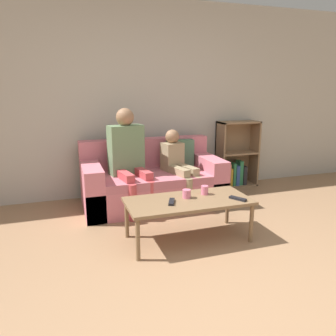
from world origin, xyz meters
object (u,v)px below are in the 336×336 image
person_child (178,163)px  cup_far (187,194)px  coffee_table (188,203)px  tv_remote_1 (238,199)px  couch (152,183)px  tv_remote_0 (172,202)px  cup_near (205,190)px  bookshelf (234,161)px  person_adult (128,152)px

person_child → cup_far: (-0.25, -0.94, -0.09)m
coffee_table → tv_remote_1: size_ratio=7.07×
person_child → cup_far: bearing=-119.4°
couch → tv_remote_0: 1.16m
coffee_table → tv_remote_0: tv_remote_0 is taller
coffee_table → cup_near: size_ratio=13.33×
coffee_table → cup_far: size_ratio=14.15×
person_child → bookshelf: bearing=10.4°
cup_far → tv_remote_1: bearing=-24.4°
cup_near → cup_far: 0.22m
person_child → cup_near: size_ratio=10.54×
couch → coffee_table: 1.12m
person_child → tv_remote_0: 1.13m
person_child → couch: bearing=144.7°
person_adult → cup_near: 1.14m
coffee_table → person_adult: bearing=109.4°
bookshelf → tv_remote_1: 1.88m
coffee_table → cup_near: 0.25m
person_adult → tv_remote_0: bearing=-90.3°
bookshelf → cup_near: 1.81m
bookshelf → tv_remote_0: size_ratio=5.61×
tv_remote_1 → cup_near: bearing=102.4°
cup_near → tv_remote_1: bearing=-46.4°
tv_remote_1 → person_child: bearing=68.6°
couch → bookshelf: bookshelf is taller
tv_remote_1 → tv_remote_0: bearing=138.4°
coffee_table → tv_remote_0: 0.19m
bookshelf → person_child: 1.22m
person_adult → tv_remote_0: (0.18, -1.08, -0.28)m
person_adult → person_child: (0.62, -0.05, -0.16)m
cup_near → cup_far: (-0.21, -0.05, -0.00)m
couch → cup_far: 1.08m
cup_far → tv_remote_1: cup_far is taller
bookshelf → coffee_table: 2.02m
person_child → cup_far: 0.98m
couch → tv_remote_1: couch is taller
person_adult → coffee_table: bearing=-80.6°
cup_far → person_child: bearing=75.0°
couch → cup_near: bearing=-75.3°
couch → tv_remote_0: (-0.13, -1.15, 0.15)m
cup_near → tv_remote_1: (0.24, -0.25, -0.03)m
bookshelf → tv_remote_0: bookshelf is taller
person_child → tv_remote_0: bearing=-127.4°
coffee_table → tv_remote_0: bearing=-168.7°
cup_far → couch: bearing=92.9°
tv_remote_0 → tv_remote_1: bearing=12.8°
bookshelf → person_child: bearing=-155.2°
person_child → coffee_table: bearing=-118.7°
couch → tv_remote_0: size_ratio=9.88×
coffee_table → cup_far: cup_far is taller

